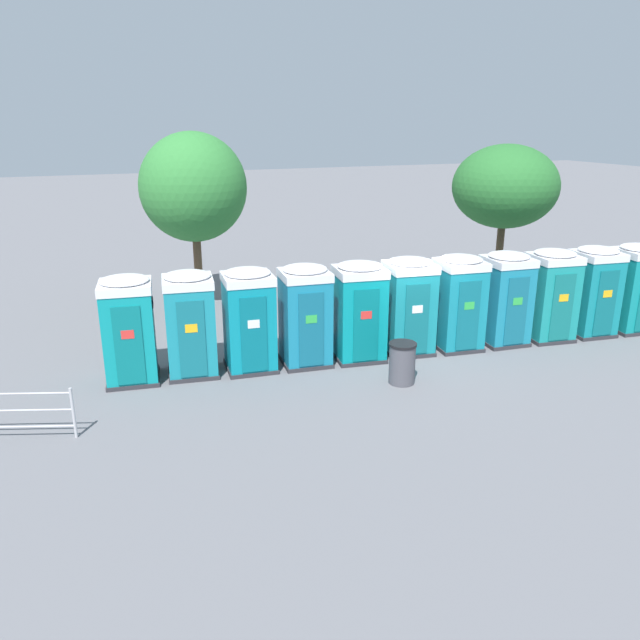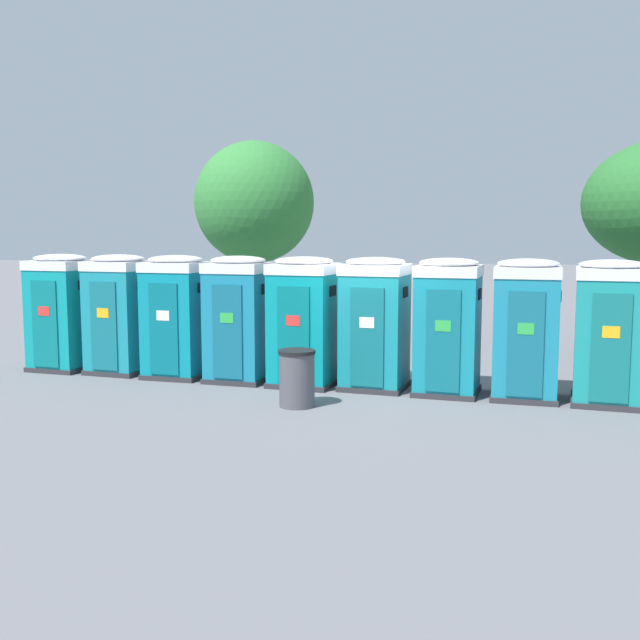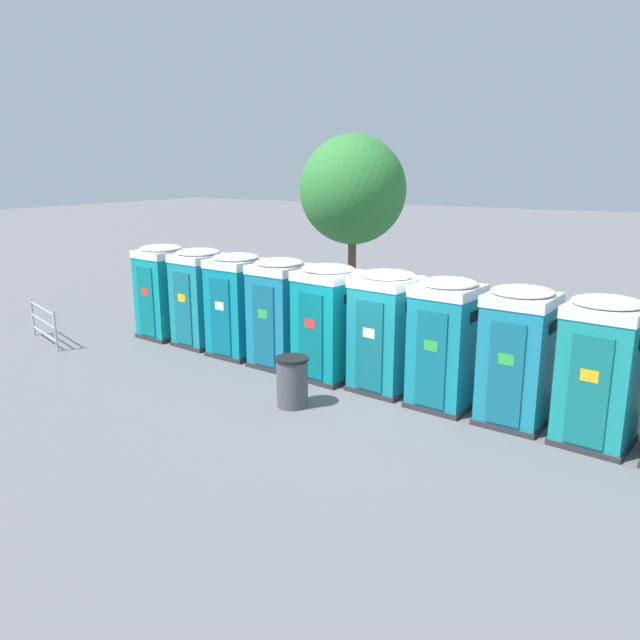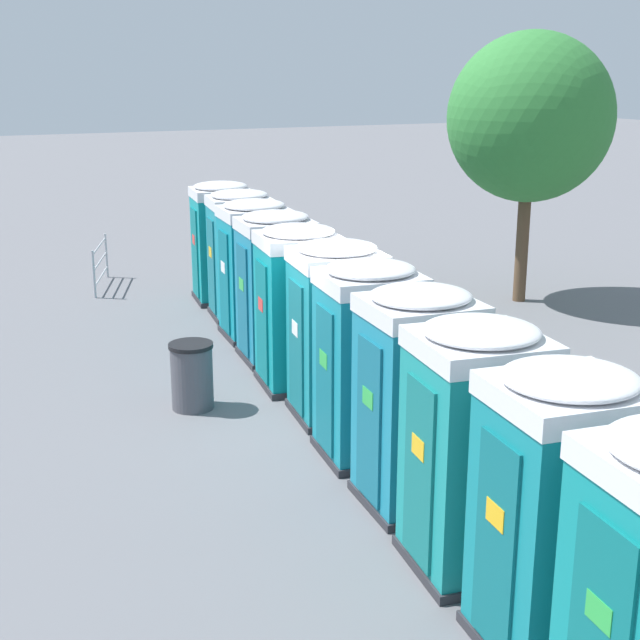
# 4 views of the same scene
# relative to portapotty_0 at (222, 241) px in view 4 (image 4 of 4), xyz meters

# --- Properties ---
(ground_plane) EXTENTS (120.00, 120.00, 0.00)m
(ground_plane) POSITION_rel_portapotty_0_xyz_m (6.99, -0.55, -1.28)
(ground_plane) COLOR slate
(portapotty_0) EXTENTS (1.34, 1.34, 2.54)m
(portapotty_0) POSITION_rel_portapotty_0_xyz_m (0.00, 0.00, 0.00)
(portapotty_0) COLOR #2D2D33
(portapotty_0) RESTS_ON ground
(portapotty_1) EXTENTS (1.33, 1.34, 2.54)m
(portapotty_1) POSITION_rel_portapotty_0_xyz_m (1.40, -0.09, 0.00)
(portapotty_1) COLOR #2D2D33
(portapotty_1) RESTS_ON ground
(portapotty_2) EXTENTS (1.29, 1.29, 2.54)m
(portapotty_2) POSITION_rel_portapotty_0_xyz_m (2.79, -0.31, -0.00)
(portapotty_2) COLOR #2D2D33
(portapotty_2) RESTS_ON ground
(portapotty_3) EXTENTS (1.29, 1.31, 2.54)m
(portapotty_3) POSITION_rel_portapotty_0_xyz_m (4.18, -0.46, 0.00)
(portapotty_3) COLOR #2D2D33
(portapotty_3) RESTS_ON ground
(portapotty_4) EXTENTS (1.38, 1.35, 2.54)m
(portapotty_4) POSITION_rel_portapotty_0_xyz_m (5.57, -0.65, -0.00)
(portapotty_4) COLOR #2D2D33
(portapotty_4) RESTS_ON ground
(portapotty_5) EXTENTS (1.36, 1.35, 2.54)m
(portapotty_5) POSITION_rel_portapotty_0_xyz_m (6.98, -0.69, -0.00)
(portapotty_5) COLOR #2D2D33
(portapotty_5) RESTS_ON ground
(portapotty_6) EXTENTS (1.30, 1.33, 2.54)m
(portapotty_6) POSITION_rel_portapotty_0_xyz_m (8.37, -0.91, 0.00)
(portapotty_6) COLOR #2D2D33
(portapotty_6) RESTS_ON ground
(portapotty_7) EXTENTS (1.27, 1.29, 2.54)m
(portapotty_7) POSITION_rel_portapotty_0_xyz_m (9.76, -1.03, 0.00)
(portapotty_7) COLOR #2D2D33
(portapotty_7) RESTS_ON ground
(portapotty_8) EXTENTS (1.35, 1.34, 2.54)m
(portapotty_8) POSITION_rel_portapotty_0_xyz_m (11.15, -1.22, -0.00)
(portapotty_8) COLOR #2D2D33
(portapotty_8) RESTS_ON ground
(portapotty_9) EXTENTS (1.29, 1.32, 2.54)m
(portapotty_9) POSITION_rel_portapotty_0_xyz_m (12.55, -1.34, 0.00)
(portapotty_9) COLOR #2D2D33
(portapotty_9) RESTS_ON ground
(street_tree_1) EXTENTS (3.37, 3.37, 5.56)m
(street_tree_1) POSITION_rel_portapotty_0_xyz_m (2.73, 5.75, 2.55)
(street_tree_1) COLOR brown
(street_tree_1) RESTS_ON ground
(trash_can) EXTENTS (0.65, 0.65, 0.99)m
(trash_can) POSITION_rel_portapotty_0_xyz_m (5.85, -2.47, -0.78)
(trash_can) COLOR #4C4C54
(trash_can) RESTS_ON ground
(event_barrier) EXTENTS (1.95, 0.72, 1.05)m
(event_barrier) POSITION_rel_portapotty_0_xyz_m (-2.28, -2.14, -0.72)
(event_barrier) COLOR #B7B7BC
(event_barrier) RESTS_ON ground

